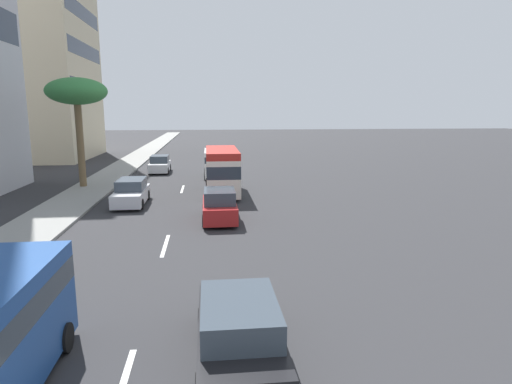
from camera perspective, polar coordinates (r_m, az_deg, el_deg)
ground_plane at (r=35.98m, az=-9.32°, el=1.20°), size 198.00×198.00×0.00m
sidewalk_right at (r=36.93m, az=-19.72°, el=1.07°), size 162.00×3.27×0.15m
lane_stripe_mid at (r=19.55m, az=-11.75°, el=-6.84°), size 3.20×0.16×0.01m
lane_stripe_far at (r=33.05m, az=-9.57°, el=0.37°), size 3.20×0.16×0.01m
van_lead at (r=38.41m, az=-5.14°, el=3.94°), size 5.13×2.22×2.37m
car_second at (r=23.25m, az=-4.78°, el=-1.83°), size 4.14×1.82×1.71m
car_third at (r=28.27m, az=-15.95°, el=-0.08°), size 4.54×1.83×1.59m
car_fourth at (r=10.60m, az=-2.26°, el=-17.75°), size 4.70×1.93×1.60m
car_fifth at (r=42.41m, az=-12.44°, el=3.53°), size 4.19×1.83×1.59m
minibus_seventh at (r=30.68m, az=-4.45°, el=2.95°), size 6.83×2.31×3.15m
palm_tree at (r=35.16m, az=-22.35°, el=11.80°), size 4.36×4.36×8.00m
office_tower_far at (r=60.64m, az=-26.87°, el=20.86°), size 15.20×10.61×35.43m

